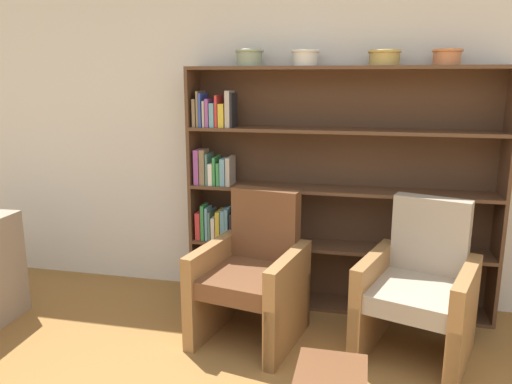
# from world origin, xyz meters

# --- Properties ---
(wall_back) EXTENTS (12.00, 0.06, 2.75)m
(wall_back) POSITION_xyz_m (0.00, 2.67, 1.38)
(wall_back) COLOR silver
(wall_back) RESTS_ON ground
(bookshelf) EXTENTS (2.28, 0.30, 1.82)m
(bookshelf) POSITION_xyz_m (-0.10, 2.50, 0.88)
(bookshelf) COLOR brown
(bookshelf) RESTS_ON ground
(bowl_cream) EXTENTS (0.21, 0.21, 0.12)m
(bowl_cream) POSITION_xyz_m (-0.59, 2.48, 1.89)
(bowl_cream) COLOR gray
(bowl_cream) RESTS_ON bookshelf
(bowl_olive) EXTENTS (0.20, 0.20, 0.11)m
(bowl_olive) POSITION_xyz_m (-0.18, 2.48, 1.88)
(bowl_olive) COLOR silver
(bowl_olive) RESTS_ON bookshelf
(bowl_brass) EXTENTS (0.23, 0.23, 0.11)m
(bowl_brass) POSITION_xyz_m (0.37, 2.48, 1.88)
(bowl_brass) COLOR tan
(bowl_brass) RESTS_ON bookshelf
(bowl_slate) EXTENTS (0.20, 0.20, 0.11)m
(bowl_slate) POSITION_xyz_m (0.77, 2.48, 1.88)
(bowl_slate) COLOR #C67547
(bowl_slate) RESTS_ON bookshelf
(armchair_leather) EXTENTS (0.76, 0.79, 0.98)m
(armchair_leather) POSITION_xyz_m (-0.43, 1.89, 0.42)
(armchair_leather) COLOR olive
(armchair_leather) RESTS_ON ground
(armchair_cushioned) EXTENTS (0.82, 0.85, 0.98)m
(armchair_cushioned) POSITION_xyz_m (0.64, 1.89, 0.42)
(armchair_cushioned) COLOR olive
(armchair_cushioned) RESTS_ON ground
(footstool) EXTENTS (0.34, 0.34, 0.35)m
(footstool) POSITION_xyz_m (0.17, 1.02, 0.28)
(footstool) COLOR olive
(footstool) RESTS_ON ground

